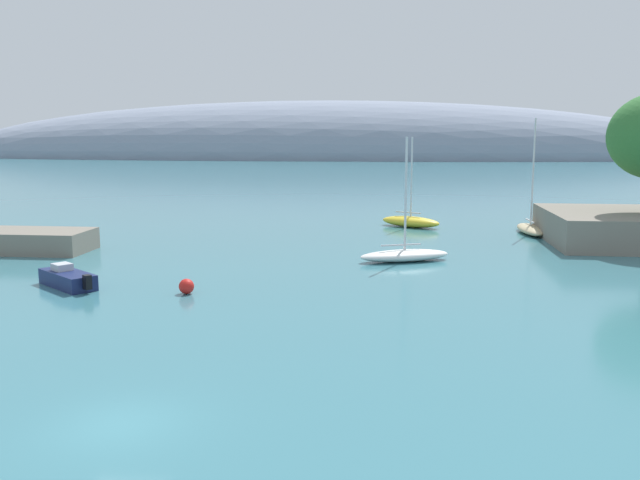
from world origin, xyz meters
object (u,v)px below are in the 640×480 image
Objects in this scene: sailboat_sand_near_shore at (530,228)px; motorboat_navy_foreground at (68,279)px; mooring_buoy_red at (186,286)px; sailboat_yellow_outer_mooring at (411,221)px; sailboat_white_mid_mooring at (405,254)px.

sailboat_sand_near_shore reaches higher than motorboat_navy_foreground.
motorboat_navy_foreground is at bearing -54.37° from sailboat_sand_near_shore.
mooring_buoy_red is (-23.30, -25.18, -0.07)m from sailboat_sand_near_shore.
sailboat_white_mid_mooring is at bearing -62.62° from sailboat_yellow_outer_mooring.
mooring_buoy_red is at bearing -148.29° from motorboat_navy_foreground.
motorboat_navy_foreground is at bearing -96.47° from sailboat_yellow_outer_mooring.
motorboat_navy_foreground is 7.38m from mooring_buoy_red.
mooring_buoy_red is (-12.13, -10.97, -0.06)m from sailboat_white_mid_mooring.
motorboat_navy_foreground is at bearing 173.01° from mooring_buoy_red.
sailboat_yellow_outer_mooring is 34.05m from motorboat_navy_foreground.
motorboat_navy_foreground reaches higher than mooring_buoy_red.
sailboat_sand_near_shore is 34.31m from mooring_buoy_red.
motorboat_navy_foreground is at bearing -173.93° from sailboat_white_mid_mooring.
sailboat_sand_near_shore reaches higher than mooring_buoy_red.
sailboat_white_mid_mooring is 1.02× the size of sailboat_yellow_outer_mooring.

